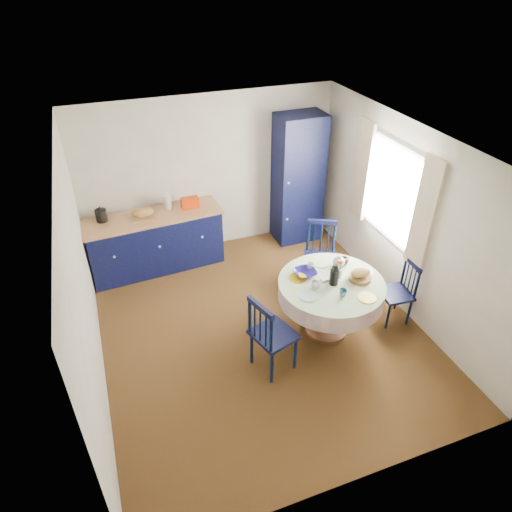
# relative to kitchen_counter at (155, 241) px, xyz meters

# --- Properties ---
(floor) EXTENTS (4.50, 4.50, 0.00)m
(floor) POSITION_rel_kitchen_counter_xyz_m (1.00, -1.90, -0.47)
(floor) COLOR black
(floor) RESTS_ON ground
(ceiling) EXTENTS (4.50, 4.50, 0.00)m
(ceiling) POSITION_rel_kitchen_counter_xyz_m (1.00, -1.90, 2.03)
(ceiling) COLOR white
(ceiling) RESTS_ON wall_back
(wall_back) EXTENTS (4.00, 0.02, 2.50)m
(wall_back) POSITION_rel_kitchen_counter_xyz_m (1.00, 0.35, 0.78)
(wall_back) COLOR beige
(wall_back) RESTS_ON floor
(wall_left) EXTENTS (0.02, 4.50, 2.50)m
(wall_left) POSITION_rel_kitchen_counter_xyz_m (-1.00, -1.90, 0.78)
(wall_left) COLOR beige
(wall_left) RESTS_ON floor
(wall_right) EXTENTS (0.02, 4.50, 2.50)m
(wall_right) POSITION_rel_kitchen_counter_xyz_m (3.00, -1.90, 0.78)
(wall_right) COLOR beige
(wall_right) RESTS_ON floor
(window) EXTENTS (0.10, 1.74, 1.45)m
(window) POSITION_rel_kitchen_counter_xyz_m (2.95, -1.60, 1.05)
(window) COLOR white
(window) RESTS_ON wall_right
(kitchen_counter) EXTENTS (2.09, 0.78, 1.15)m
(kitchen_counter) POSITION_rel_kitchen_counter_xyz_m (0.00, 0.00, 0.00)
(kitchen_counter) COLOR black
(kitchen_counter) RESTS_ON floor
(pantry_cabinet) EXTENTS (0.75, 0.55, 2.13)m
(pantry_cabinet) POSITION_rel_kitchen_counter_xyz_m (2.40, 0.10, 0.59)
(pantry_cabinet) COLOR black
(pantry_cabinet) RESTS_ON floor
(dining_table) EXTENTS (1.31, 1.31, 1.07)m
(dining_table) POSITION_rel_kitchen_counter_xyz_m (1.81, -2.23, 0.20)
(dining_table) COLOR brown
(dining_table) RESTS_ON floor
(chair_left) EXTENTS (0.56, 0.58, 1.04)m
(chair_left) POSITION_rel_kitchen_counter_xyz_m (0.87, -2.56, 0.06)
(chair_left) COLOR black
(chair_left) RESTS_ON floor
(chair_far) EXTENTS (0.61, 0.60, 1.02)m
(chair_far) POSITION_rel_kitchen_counter_xyz_m (2.13, -1.31, 0.05)
(chair_far) COLOR black
(chair_far) RESTS_ON floor
(chair_right) EXTENTS (0.41, 0.43, 0.89)m
(chair_right) POSITION_rel_kitchen_counter_xyz_m (2.77, -2.32, -0.02)
(chair_right) COLOR black
(chair_right) RESTS_ON floor
(mug_a) EXTENTS (0.11, 0.11, 0.09)m
(mug_a) POSITION_rel_kitchen_counter_xyz_m (1.56, -2.26, 0.37)
(mug_a) COLOR silver
(mug_a) RESTS_ON dining_table
(mug_b) EXTENTS (0.09, 0.09, 0.08)m
(mug_b) POSITION_rel_kitchen_counter_xyz_m (1.80, -2.50, 0.36)
(mug_b) COLOR #255665
(mug_b) RESTS_ON dining_table
(mug_c) EXTENTS (0.12, 0.12, 0.09)m
(mug_c) POSITION_rel_kitchen_counter_xyz_m (2.13, -1.94, 0.37)
(mug_c) COLOR black
(mug_c) RESTS_ON dining_table
(mug_d) EXTENTS (0.10, 0.10, 0.09)m
(mug_d) POSITION_rel_kitchen_counter_xyz_m (1.67, -1.90, 0.37)
(mug_d) COLOR silver
(mug_d) RESTS_ON dining_table
(cobalt_bowl) EXTENTS (0.28, 0.28, 0.07)m
(cobalt_bowl) POSITION_rel_kitchen_counter_xyz_m (1.56, -1.98, 0.35)
(cobalt_bowl) COLOR navy
(cobalt_bowl) RESTS_ON dining_table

